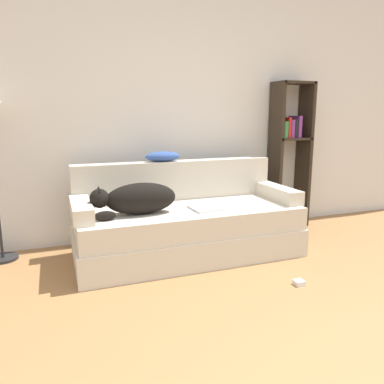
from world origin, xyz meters
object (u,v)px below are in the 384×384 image
Objects in this scene: bookshelf at (290,146)px; couch at (188,232)px; throw_pillow at (163,156)px; power_adapter at (299,283)px; laptop at (208,208)px; dog at (137,199)px.

couch is at bearing -160.14° from bookshelf.
throw_pillow is at bearing -174.51° from bookshelf.
bookshelf is 1.78m from power_adapter.
power_adapter is (0.55, -0.85, -0.20)m from couch.
bookshelf reaches higher than couch.
power_adapter is at bearing -64.56° from laptop.
throw_pillow is at bearing 109.50° from couch.
throw_pillow is 0.21× the size of bookshelf.
laptop is 0.94m from power_adapter.
bookshelf is at bearing 59.26° from power_adapter.
throw_pillow is (-0.26, 0.46, 0.40)m from laptop.
throw_pillow is (0.34, 0.43, 0.28)m from dog.
dog reaches higher than power_adapter.
dog is at bearing 143.33° from power_adapter.
couch is 0.59m from dog.
dog reaches higher than couch.
couch is 0.73m from throw_pillow.
couch is at bearing -70.50° from throw_pillow.
couch is 1.58m from bookshelf.
dog is 9.86× the size of power_adapter.
dog is 0.44× the size of bookshelf.
throw_pillow reaches higher than dog.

